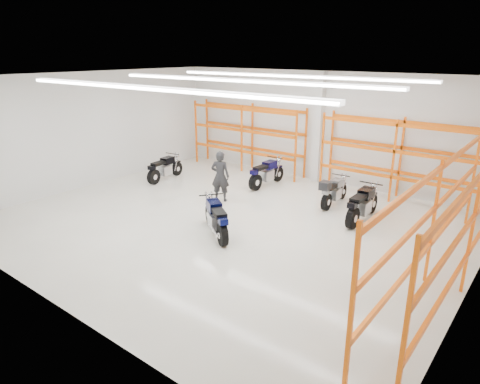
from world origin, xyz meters
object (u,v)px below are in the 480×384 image
Objects in this scene: motorcycle_main at (216,219)px; motorcycle_back_a at (164,169)px; motorcycle_back_c at (333,192)px; standing_man at (220,176)px; motorcycle_back_d at (362,206)px; structural_column at (318,128)px; motorcycle_back_b at (266,174)px.

motorcycle_main is 6.27m from motorcycle_back_a.
motorcycle_back_c is 1.13× the size of standing_man.
motorcycle_back_a is at bearing 151.58° from motorcycle_main.
motorcycle_back_a is 8.48m from motorcycle_back_d.
motorcycle_main is 0.83× the size of motorcycle_back_d.
structural_column reaches higher than motorcycle_back_c.
motorcycle_back_d is (8.45, 0.73, 0.04)m from motorcycle_back_a.
motorcycle_back_d reaches higher than motorcycle_back_b.
structural_column is at bearing 93.41° from motorcycle_main.
motorcycle_back_c is 1.59m from motorcycle_back_d.
structural_column is at bearing -133.09° from standing_man.
standing_man is (3.57, -0.51, 0.44)m from motorcycle_back_a.
structural_column is (-0.41, 6.90, 1.73)m from motorcycle_main.
motorcycle_back_b is 2.90m from structural_column.
motorcycle_back_b reaches higher than motorcycle_back_a.
standing_man reaches higher than motorcycle_back_c.
structural_column is (-3.35, 3.19, 1.71)m from motorcycle_back_d.
motorcycle_main reaches higher than motorcycle_back_b.
motorcycle_back_a is 0.48× the size of structural_column.
motorcycle_back_c is at bearing 12.02° from motorcycle_back_a.
motorcycle_back_c is at bearing 70.98° from motorcycle_main.
motorcycle_back_d reaches higher than motorcycle_main.
motorcycle_back_b is at bearing 26.71° from motorcycle_back_a.
motorcycle_back_a is 4.34m from motorcycle_back_b.
motorcycle_back_d is 4.93m from structural_column.
motorcycle_back_d is at bearing 51.63° from motorcycle_main.
structural_column reaches higher than motorcycle_main.
motorcycle_main is 0.43× the size of structural_column.
motorcycle_back_c is (3.19, -0.45, 0.00)m from motorcycle_back_b.
motorcycle_main reaches higher than motorcycle_back_c.
motorcycle_main is 1.04× the size of standing_man.
motorcycle_back_d is (1.39, -0.77, 0.02)m from motorcycle_back_c.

